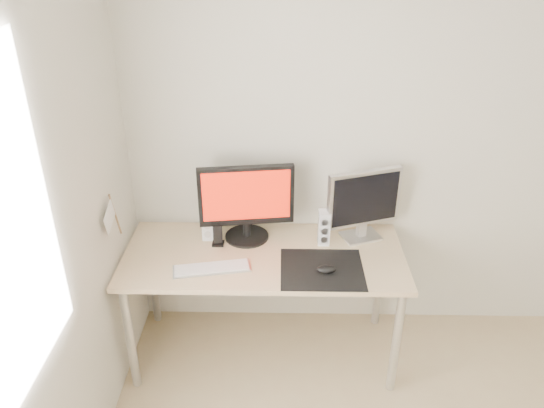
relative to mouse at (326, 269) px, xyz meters
name	(u,v)px	position (x,y,z in m)	size (l,w,h in m)	color
wall_back	(424,146)	(0.59, 0.55, 0.50)	(3.50, 3.50, 0.00)	silver
mousepad	(322,269)	(-0.02, 0.03, -0.02)	(0.45, 0.40, 0.00)	black
mouse	(326,269)	(0.00, 0.00, 0.00)	(0.10, 0.06, 0.04)	black
desk	(264,265)	(-0.34, 0.18, -0.10)	(1.60, 0.70, 0.73)	#D1B587
main_monitor	(246,200)	(-0.45, 0.35, 0.23)	(0.55, 0.29, 0.47)	black
second_monitor	(364,202)	(0.23, 0.37, 0.22)	(0.44, 0.22, 0.43)	silver
speaker_left	(208,223)	(-0.68, 0.35, 0.08)	(0.07, 0.08, 0.21)	white
speaker_right	(324,228)	(0.00, 0.30, 0.08)	(0.07, 0.08, 0.21)	white
keyboard	(212,268)	(-0.62, 0.02, -0.01)	(0.44, 0.20, 0.02)	#ABABAD
phone_dock	(218,239)	(-0.61, 0.27, 0.02)	(0.07, 0.06, 0.12)	black
pennant	(111,216)	(-1.13, 0.04, 0.30)	(0.01, 0.23, 0.29)	#A57F54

